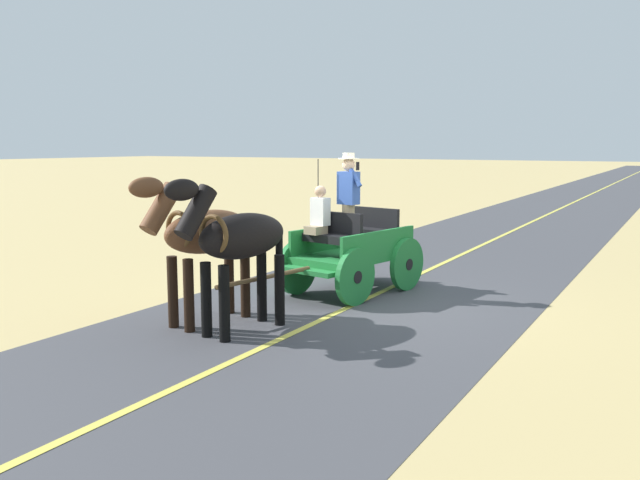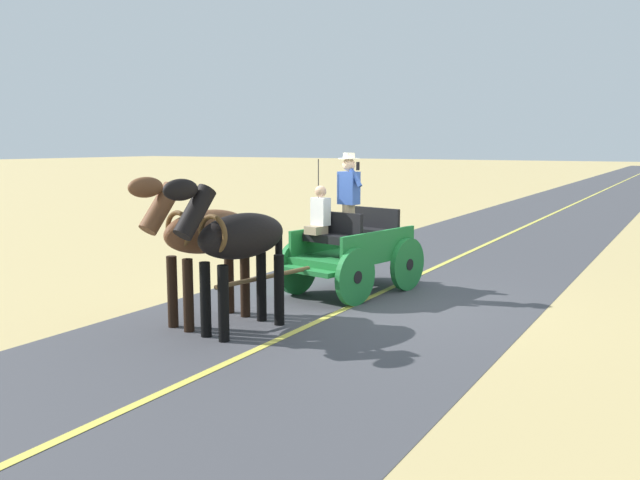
# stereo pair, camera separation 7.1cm
# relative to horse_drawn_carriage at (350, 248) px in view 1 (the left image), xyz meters

# --- Properties ---
(ground_plane) EXTENTS (200.00, 200.00, 0.00)m
(ground_plane) POSITION_rel_horse_drawn_carriage_xyz_m (-0.48, 0.44, -0.82)
(ground_plane) COLOR tan
(road_surface) EXTENTS (5.65, 160.00, 0.01)m
(road_surface) POSITION_rel_horse_drawn_carriage_xyz_m (-0.48, 0.44, -0.81)
(road_surface) COLOR #424247
(road_surface) RESTS_ON ground
(road_centre_stripe) EXTENTS (0.12, 160.00, 0.00)m
(road_centre_stripe) POSITION_rel_horse_drawn_carriage_xyz_m (-0.48, 0.44, -0.81)
(road_centre_stripe) COLOR #DBCC4C
(road_centre_stripe) RESTS_ON road_surface
(horse_drawn_carriage) EXTENTS (1.86, 4.51, 2.50)m
(horse_drawn_carriage) POSITION_rel_horse_drawn_carriage_xyz_m (0.00, 0.00, 0.00)
(horse_drawn_carriage) COLOR #1E7233
(horse_drawn_carriage) RESTS_ON ground
(horse_near_side) EXTENTS (0.82, 2.15, 2.21)m
(horse_near_side) POSITION_rel_horse_drawn_carriage_xyz_m (0.22, 3.04, 0.51)
(horse_near_side) COLOR black
(horse_near_side) RESTS_ON ground
(horse_off_side) EXTENTS (0.85, 2.15, 2.21)m
(horse_off_side) POSITION_rel_horse_drawn_carriage_xyz_m (0.95, 2.90, 0.51)
(horse_off_side) COLOR brown
(horse_off_side) RESTS_ON ground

